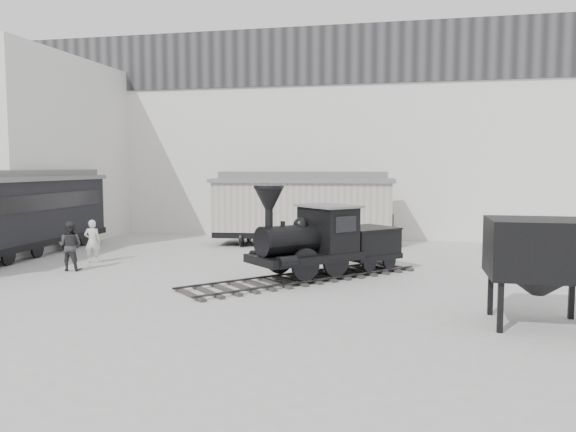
% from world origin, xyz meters
% --- Properties ---
extents(ground, '(90.00, 90.00, 0.00)m').
position_xyz_m(ground, '(0.00, 0.00, 0.00)').
color(ground, '#9E9E9B').
extents(north_wall, '(34.00, 2.51, 11.00)m').
position_xyz_m(north_wall, '(0.00, 14.98, 5.55)').
color(north_wall, silver).
rests_on(north_wall, ground).
extents(west_pavilion, '(7.00, 12.11, 9.00)m').
position_xyz_m(west_pavilion, '(-14.50, 9.96, 4.49)').
color(west_pavilion, silver).
rests_on(west_pavilion, ground).
extents(locomotive, '(7.44, 7.63, 3.09)m').
position_xyz_m(locomotive, '(1.57, 3.16, 1.14)').
color(locomotive, '#332D2A').
rests_on(locomotive, ground).
extents(boxcar, '(8.85, 3.46, 3.54)m').
position_xyz_m(boxcar, '(-0.50, 10.90, 1.86)').
color(boxcar, black).
rests_on(boxcar, ground).
extents(passenger_coach, '(3.14, 12.64, 3.36)m').
position_xyz_m(passenger_coach, '(-11.51, 4.38, 1.85)').
color(passenger_coach, black).
rests_on(passenger_coach, ground).
extents(visitor_a, '(0.72, 0.59, 1.70)m').
position_xyz_m(visitor_a, '(-7.66, 4.30, 0.85)').
color(visitor_a, silver).
rests_on(visitor_a, ground).
extents(visitor_b, '(0.93, 0.75, 1.81)m').
position_xyz_m(visitor_b, '(-7.52, 2.61, 0.90)').
color(visitor_b, '#2E2E30').
rests_on(visitor_b, ground).
extents(coal_hopper, '(2.33, 1.91, 2.54)m').
position_xyz_m(coal_hopper, '(7.47, -1.47, 1.66)').
color(coal_hopper, black).
rests_on(coal_hopper, ground).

